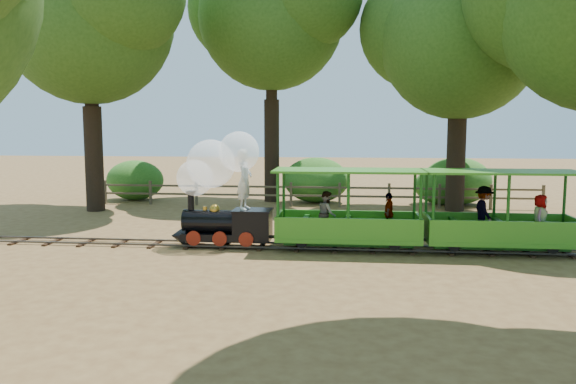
# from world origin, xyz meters

# --- Properties ---
(ground) EXTENTS (90.00, 90.00, 0.00)m
(ground) POSITION_xyz_m (0.00, 0.00, 0.00)
(ground) COLOR olive
(ground) RESTS_ON ground
(track) EXTENTS (22.00, 1.00, 0.10)m
(track) POSITION_xyz_m (0.00, 0.00, 0.07)
(track) COLOR #3F3D3A
(track) RESTS_ON ground
(locomotive) EXTENTS (2.82, 1.32, 3.23)m
(locomotive) POSITION_xyz_m (-2.17, 0.07, 1.81)
(locomotive) COLOR black
(locomotive) RESTS_ON ground
(carriage_front) EXTENTS (3.96, 1.62, 2.06)m
(carriage_front) POSITION_xyz_m (1.37, -0.00, 0.82)
(carriage_front) COLOR #3A8C1E
(carriage_front) RESTS_ON track
(carriage_rear) EXTENTS (3.96, 1.62, 2.06)m
(carriage_rear) POSITION_xyz_m (5.29, 0.04, 0.86)
(carriage_rear) COLOR #3A8C1E
(carriage_rear) RESTS_ON track
(oak_nw) EXTENTS (8.03, 7.07, 10.55)m
(oak_nw) POSITION_xyz_m (-8.53, 6.09, 7.65)
(oak_nw) COLOR #2D2116
(oak_nw) RESTS_ON ground
(oak_nc) EXTENTS (7.75, 6.82, 11.01)m
(oak_nc) POSITION_xyz_m (-2.03, 9.58, 8.22)
(oak_nc) COLOR #2D2116
(oak_nc) RESTS_ON ground
(oak_ne) EXTENTS (7.57, 6.66, 9.60)m
(oak_ne) POSITION_xyz_m (5.47, 7.58, 6.87)
(oak_ne) COLOR #2D2116
(oak_ne) RESTS_ON ground
(fence) EXTENTS (18.10, 0.10, 1.00)m
(fence) POSITION_xyz_m (0.00, 8.00, 0.58)
(fence) COLOR brown
(fence) RESTS_ON ground
(shrub_west) EXTENTS (2.57, 1.98, 1.78)m
(shrub_west) POSITION_xyz_m (-8.17, 9.30, 0.89)
(shrub_west) COLOR #2D6B1E
(shrub_west) RESTS_ON ground
(shrub_mid_w) EXTENTS (2.83, 2.18, 1.96)m
(shrub_mid_w) POSITION_xyz_m (-0.04, 9.30, 0.98)
(shrub_mid_w) COLOR #2D6B1E
(shrub_mid_w) RESTS_ON ground
(shrub_mid_e) EXTENTS (2.29, 1.76, 1.58)m
(shrub_mid_e) POSITION_xyz_m (5.29, 9.30, 0.79)
(shrub_mid_e) COLOR #2D6B1E
(shrub_mid_e) RESTS_ON ground
(shrub_east) EXTENTS (2.88, 2.21, 1.99)m
(shrub_east) POSITION_xyz_m (5.91, 9.30, 1.00)
(shrub_east) COLOR #2D6B1E
(shrub_east) RESTS_ON ground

